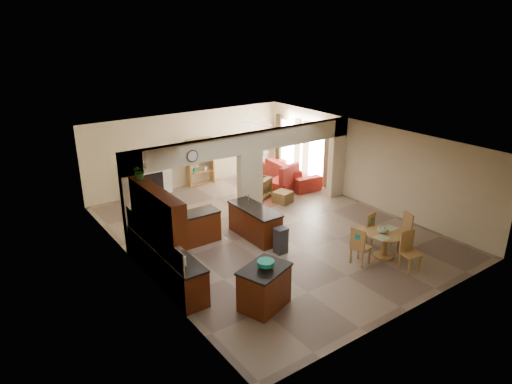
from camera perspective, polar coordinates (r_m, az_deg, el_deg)
floor at (r=13.74m, az=1.64°, el=-4.81°), size 10.00×10.00×0.00m
ceiling at (r=12.79m, az=1.77°, el=6.60°), size 10.00×10.00×0.00m
wall_back at (r=17.27m, az=-8.37°, el=5.28°), size 8.00×0.00×8.00m
wall_front at (r=10.01m, az=19.32°, el=-7.28°), size 8.00×0.00×8.00m
wall_left at (r=11.41m, az=-14.59°, el=-3.27°), size 0.00×10.00×10.00m
wall_right at (r=15.82m, az=13.38°, el=3.52°), size 0.00×10.00×10.00m
partition_left_pier at (r=12.38m, az=-15.01°, el=-1.41°), size 0.60×0.25×2.80m
partition_center_pier at (r=14.06m, az=-0.76°, el=0.67°), size 0.80×0.25×2.20m
partition_right_pier at (r=16.25m, az=10.06°, el=4.22°), size 0.60×0.25×2.80m
partition_header at (r=13.65m, az=-0.79°, el=6.21°), size 8.00×0.25×0.60m
kitchen_counter at (r=11.84m, az=-10.40°, el=-7.02°), size 2.52×3.29×1.48m
upper_cabinets at (r=10.58m, az=-12.34°, el=-1.93°), size 0.35×2.40×0.90m
peninsula at (r=13.14m, az=-0.14°, el=-3.83°), size 0.70×1.85×0.91m
wall_clock at (r=12.55m, az=-7.95°, el=4.48°), size 0.34×0.03×0.34m
rug at (r=15.94m, az=0.56°, el=-1.09°), size 1.60×1.30×0.01m
fireplace at (r=16.71m, az=-12.83°, el=1.65°), size 1.60×0.35×1.20m
shelving_unit at (r=17.40m, az=-6.99°, el=3.76°), size 1.00×0.32×1.80m
window_a at (r=17.38m, az=7.62°, el=4.74°), size 0.02×0.90×1.90m
window_b at (r=18.61m, az=4.07°, el=5.93°), size 0.02×0.90×1.90m
glazed_door at (r=18.03m, az=5.77°, el=4.89°), size 0.02×0.70×2.10m
drape_a_left at (r=16.94m, az=8.90°, el=4.25°), size 0.10×0.28×2.30m
drape_a_right at (r=17.78m, az=6.22°, el=5.16°), size 0.10×0.28×2.30m
drape_b_left at (r=18.15m, az=5.17°, el=5.51°), size 0.10×0.28×2.30m
drape_b_right at (r=19.04m, az=2.83°, el=6.29°), size 0.10×0.28×2.30m
ceiling_fan at (r=16.07m, az=-0.44°, el=8.62°), size 1.00×1.00×0.10m
kitchen_island at (r=10.09m, az=1.04°, el=-11.80°), size 1.30×1.10×0.96m
teal_bowl at (r=9.80m, az=1.21°, el=-9.04°), size 0.37×0.37×0.17m
trash_can at (r=12.34m, az=3.12°, el=-6.19°), size 0.32×0.28×0.67m
dining_table at (r=12.52m, az=15.82°, el=-5.86°), size 1.03×1.03×0.70m
fruit_bowl at (r=12.40m, az=15.52°, el=-4.59°), size 0.27×0.27×0.14m
sofa at (r=17.70m, az=4.34°, el=2.43°), size 2.81×1.32×0.79m
chaise at (r=16.84m, az=3.41°, el=0.84°), size 1.28×1.15×0.43m
armchair at (r=16.06m, az=0.08°, el=0.55°), size 1.11×1.12×0.78m
ottoman at (r=15.75m, az=3.37°, el=-0.64°), size 0.68×0.68×0.40m
plant at (r=11.11m, az=-14.35°, el=2.50°), size 0.37×0.33×0.38m
chair_north at (r=12.95m, az=13.71°, el=-4.36°), size 0.50×0.50×1.02m
chair_east at (r=13.12m, az=17.98°, el=-4.47°), size 0.53×0.53×1.02m
chair_south at (r=12.08m, az=18.59°, el=-6.77°), size 0.49×0.49×1.02m
chair_west at (r=11.95m, az=12.80°, el=-6.47°), size 0.48×0.48×1.02m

